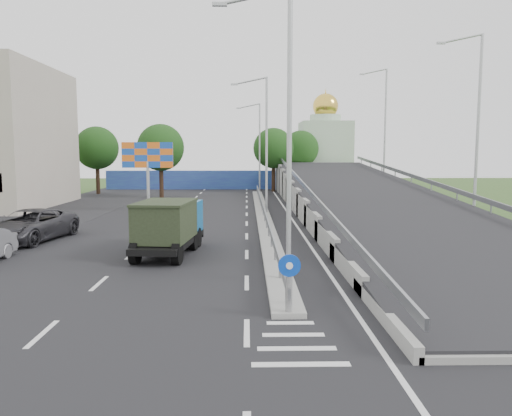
{
  "coord_description": "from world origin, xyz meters",
  "views": [
    {
      "loc": [
        -1.19,
        -11.57,
        4.71
      ],
      "look_at": [
        -0.77,
        10.86,
        2.2
      ],
      "focal_mm": 35.0,
      "sensor_mm": 36.0,
      "label": 1
    }
  ],
  "objects_px": {
    "sign_bollard": "(289,283)",
    "lamp_post_near": "(284,121)",
    "lamp_post_mid": "(264,138)",
    "parked_car_c": "(30,226)",
    "dump_truck": "(170,224)",
    "lamp_post_far": "(258,143)",
    "billboard": "(148,159)",
    "church": "(325,148)"
  },
  "relations": [
    {
      "from": "sign_bollard",
      "to": "lamp_post_near",
      "type": "height_order",
      "value": "lamp_post_near"
    },
    {
      "from": "lamp_post_mid",
      "to": "parked_car_c",
      "type": "height_order",
      "value": "lamp_post_mid"
    },
    {
      "from": "lamp_post_near",
      "to": "parked_car_c",
      "type": "relative_size",
      "value": 1.65
    },
    {
      "from": "lamp_post_mid",
      "to": "dump_truck",
      "type": "relative_size",
      "value": 1.69
    },
    {
      "from": "lamp_post_far",
      "to": "parked_car_c",
      "type": "xyz_separation_m",
      "value": [
        -12.82,
        -31.21,
        -4.96
      ]
    },
    {
      "from": "lamp_post_near",
      "to": "billboard",
      "type": "relative_size",
      "value": 1.83
    },
    {
      "from": "sign_bollard",
      "to": "church",
      "type": "relative_size",
      "value": 0.12
    },
    {
      "from": "billboard",
      "to": "parked_car_c",
      "type": "height_order",
      "value": "billboard"
    },
    {
      "from": "lamp_post_near",
      "to": "parked_car_c",
      "type": "bearing_deg",
      "value": 145.57
    },
    {
      "from": "billboard",
      "to": "dump_truck",
      "type": "distance_m",
      "value": 17.44
    },
    {
      "from": "parked_car_c",
      "to": "billboard",
      "type": "bearing_deg",
      "value": 83.71
    },
    {
      "from": "lamp_post_far",
      "to": "dump_truck",
      "type": "height_order",
      "value": "lamp_post_far"
    },
    {
      "from": "billboard",
      "to": "parked_car_c",
      "type": "relative_size",
      "value": 0.9
    },
    {
      "from": "sign_bollard",
      "to": "lamp_post_far",
      "type": "distance_m",
      "value": 44.08
    },
    {
      "from": "lamp_post_far",
      "to": "church",
      "type": "height_order",
      "value": "church"
    },
    {
      "from": "lamp_post_far",
      "to": "sign_bollard",
      "type": "bearing_deg",
      "value": -90.14
    },
    {
      "from": "lamp_post_mid",
      "to": "dump_truck",
      "type": "xyz_separation_m",
      "value": [
        -4.88,
        -14.69,
        -4.4
      ]
    },
    {
      "from": "lamp_post_near",
      "to": "lamp_post_mid",
      "type": "height_order",
      "value": "same"
    },
    {
      "from": "lamp_post_near",
      "to": "parked_car_c",
      "type": "height_order",
      "value": "lamp_post_near"
    },
    {
      "from": "church",
      "to": "lamp_post_near",
      "type": "bearing_deg",
      "value": -100.38
    },
    {
      "from": "lamp_post_far",
      "to": "billboard",
      "type": "distance_m",
      "value": 20.24
    },
    {
      "from": "lamp_post_mid",
      "to": "dump_truck",
      "type": "bearing_deg",
      "value": -108.36
    },
    {
      "from": "church",
      "to": "dump_truck",
      "type": "bearing_deg",
      "value": -106.87
    },
    {
      "from": "lamp_post_far",
      "to": "parked_car_c",
      "type": "relative_size",
      "value": 1.65
    },
    {
      "from": "dump_truck",
      "to": "parked_car_c",
      "type": "xyz_separation_m",
      "value": [
        -7.94,
        3.48,
        -0.56
      ]
    },
    {
      "from": "lamp_post_near",
      "to": "lamp_post_mid",
      "type": "relative_size",
      "value": 1.0
    },
    {
      "from": "lamp_post_far",
      "to": "billboard",
      "type": "bearing_deg",
      "value": -116.84
    },
    {
      "from": "sign_bollard",
      "to": "billboard",
      "type": "relative_size",
      "value": 0.3
    },
    {
      "from": "billboard",
      "to": "parked_car_c",
      "type": "bearing_deg",
      "value": -105.69
    },
    {
      "from": "church",
      "to": "billboard",
      "type": "distance_m",
      "value": 37.23
    },
    {
      "from": "lamp_post_near",
      "to": "dump_truck",
      "type": "distance_m",
      "value": 8.45
    },
    {
      "from": "lamp_post_mid",
      "to": "dump_truck",
      "type": "distance_m",
      "value": 16.09
    },
    {
      "from": "sign_bollard",
      "to": "parked_car_c",
      "type": "relative_size",
      "value": 0.27
    },
    {
      "from": "parked_car_c",
      "to": "lamp_post_mid",
      "type": "bearing_deg",
      "value": 50.57
    },
    {
      "from": "lamp_post_far",
      "to": "dump_truck",
      "type": "xyz_separation_m",
      "value": [
        -4.88,
        -34.69,
        -4.4
      ]
    },
    {
      "from": "church",
      "to": "parked_car_c",
      "type": "xyz_separation_m",
      "value": [
        -22.71,
        -45.21,
        -4.46
      ]
    },
    {
      "from": "billboard",
      "to": "dump_truck",
      "type": "height_order",
      "value": "billboard"
    },
    {
      "from": "church",
      "to": "billboard",
      "type": "height_order",
      "value": "church"
    },
    {
      "from": "lamp_post_mid",
      "to": "billboard",
      "type": "bearing_deg",
      "value": 167.62
    },
    {
      "from": "lamp_post_far",
      "to": "parked_car_c",
      "type": "bearing_deg",
      "value": -112.33
    },
    {
      "from": "billboard",
      "to": "dump_truck",
      "type": "xyz_separation_m",
      "value": [
        4.23,
        -16.69,
        -2.78
      ]
    },
    {
      "from": "sign_bollard",
      "to": "lamp_post_near",
      "type": "bearing_deg",
      "value": 88.36
    }
  ]
}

